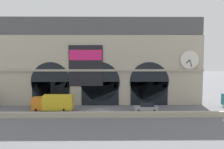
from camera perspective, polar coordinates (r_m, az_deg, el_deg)
name	(u,v)px	position (r m, az deg, el deg)	size (l,w,h in m)	color
ground_plane	(99,111)	(48.59, -2.89, -8.20)	(200.00, 200.00, 0.00)	slate
quay_parapet_wall	(98,115)	(43.53, -3.14, -9.09)	(90.00, 0.70, 1.01)	#B2A891
station_building	(101,62)	(54.92, -2.62, 2.81)	(43.29, 5.58, 18.48)	#B2A891
box_truck_midwest	(53,103)	(48.77, -13.18, -6.23)	(7.50, 2.91, 3.12)	orange
car_mideast	(146,107)	(48.16, 7.74, -7.38)	(4.40, 2.22, 1.55)	#ADB2B7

